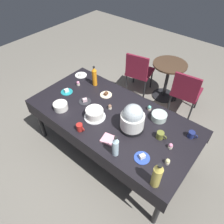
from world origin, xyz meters
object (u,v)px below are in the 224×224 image
cupcake_lemon (168,162)px  round_cafe_table (168,74)px  coffee_mug_olive (160,135)px  maroon_chair_right (186,91)px  glass_salad_bowl (159,116)px  dessert_plate_cobalt (142,157)px  dessert_plate_white (81,75)px  dessert_plate_teal (67,91)px  coffee_mug_red (80,127)px  cupcake_rose (149,108)px  soda_bottle_ginger_ale (157,176)px  potluck_table (112,118)px  frosted_layer_cake (95,114)px  coffee_mug_navy (192,135)px  dessert_plate_cream (106,94)px  ceramic_snack_bowl (61,106)px  soda_bottle_water (115,146)px  cupcake_vanilla (78,83)px  cupcake_mint (171,146)px  soda_bottle_orange_juice (94,77)px  maroon_chair_left (139,71)px  cupcake_berry (110,107)px  slow_cooker (132,119)px

cupcake_lemon → round_cafe_table: cupcake_lemon is taller
coffee_mug_olive → maroon_chair_right: bearing=100.4°
glass_salad_bowl → dessert_plate_cobalt: glass_salad_bowl is taller
dessert_plate_white → dessert_plate_teal: (0.15, -0.43, 0.00)m
cupcake_lemon → coffee_mug_red: (-1.01, -0.25, 0.01)m
cupcake_rose → soda_bottle_ginger_ale: bearing=-54.7°
potluck_table → round_cafe_table: size_ratio=3.06×
frosted_layer_cake → coffee_mug_red: frosted_layer_cake is taller
soda_bottle_ginger_ale → coffee_mug_navy: (0.02, 0.76, -0.11)m
dessert_plate_cream → coffee_mug_red: coffee_mug_red is taller
ceramic_snack_bowl → round_cafe_table: 2.08m
soda_bottle_ginger_ale → soda_bottle_water: size_ratio=1.17×
cupcake_rose → round_cafe_table: (-0.36, 1.26, -0.28)m
cupcake_vanilla → coffee_mug_olive: size_ratio=0.54×
cupcake_vanilla → cupcake_mint: same height
dessert_plate_teal → cupcake_lemon: size_ratio=2.48×
dessert_plate_cobalt → soda_bottle_water: (-0.25, -0.14, 0.11)m
cupcake_lemon → round_cafe_table: 2.07m
dessert_plate_cream → soda_bottle_orange_juice: soda_bottle_orange_juice is taller
ceramic_snack_bowl → soda_bottle_water: soda_bottle_water is taller
glass_salad_bowl → cupcake_lemon: (0.40, -0.50, -0.01)m
cupcake_lemon → coffee_mug_navy: coffee_mug_navy is taller
dessert_plate_cream → coffee_mug_olive: size_ratio=1.35×
soda_bottle_water → coffee_mug_red: bearing=-179.3°
frosted_layer_cake → coffee_mug_navy: bearing=23.7°
potluck_table → maroon_chair_left: 1.53m
frosted_layer_cake → cupcake_vanilla: 0.73m
cupcake_vanilla → cupcake_mint: (1.61, -0.16, 0.00)m
dessert_plate_teal → coffee_mug_navy: 1.76m
coffee_mug_red → maroon_chair_right: maroon_chair_right is taller
potluck_table → glass_salad_bowl: 0.59m
dessert_plate_teal → dessert_plate_white: bearing=109.5°
dessert_plate_white → soda_bottle_orange_juice: 0.37m
soda_bottle_ginger_ale → round_cafe_table: (-0.96, 2.10, -0.40)m
cupcake_vanilla → coffee_mug_red: bearing=-42.1°
frosted_layer_cake → cupcake_vanilla: frosted_layer_cake is taller
dessert_plate_cream → coffee_mug_olive: 1.00m
dessert_plate_cobalt → maroon_chair_left: bearing=124.7°
soda_bottle_ginger_ale → soda_bottle_water: 0.50m
frosted_layer_cake → soda_bottle_water: size_ratio=0.99×
ceramic_snack_bowl → glass_salad_bowl: bearing=31.3°
coffee_mug_olive → maroon_chair_left: 1.83m
frosted_layer_cake → soda_bottle_ginger_ale: 1.09m
soda_bottle_orange_juice → soda_bottle_ginger_ale: size_ratio=0.97×
dessert_plate_teal → cupcake_berry: 0.71m
cupcake_berry → potluck_table: bearing=-36.6°
cupcake_rose → slow_cooker: bearing=-88.1°
dessert_plate_white → coffee_mug_navy: coffee_mug_navy is taller
cupcake_mint → cupcake_vanilla: bearing=174.5°
cupcake_mint → coffee_mug_red: size_ratio=0.57×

